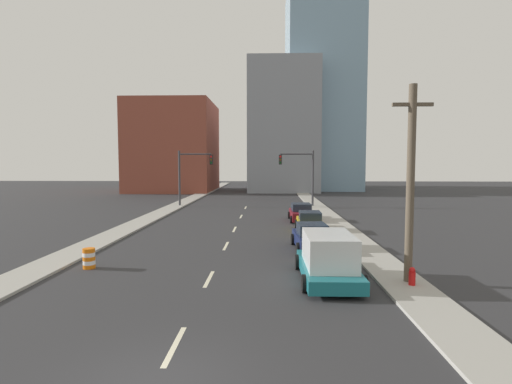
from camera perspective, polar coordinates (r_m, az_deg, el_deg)
sidewalk_left at (r=54.47m, az=-9.37°, el=-1.03°), size 2.02×89.67×0.12m
sidewalk_right at (r=53.72m, az=7.65°, el=-1.08°), size 2.02×89.67×0.12m
lane_stripe_at_2m at (r=11.77m, az=-11.54°, el=-20.70°), size 0.16×2.40×0.01m
lane_stripe_at_8m at (r=17.51m, az=-6.74°, el=-12.23°), size 0.16×2.40×0.01m
lane_stripe_at_15m at (r=24.05m, az=-4.32°, el=-7.68°), size 0.16×2.40×0.01m
lane_stripe_at_21m at (r=29.91m, az=-3.09°, el=-5.33°), size 0.16×2.40×0.01m
lane_stripe_at_28m at (r=36.93m, az=-2.15°, el=-3.52°), size 0.16×2.40×0.01m
lane_stripe_at_35m at (r=44.20m, az=-1.50°, el=-2.25°), size 0.16×2.40×0.01m
building_brick_left at (r=72.49m, az=-11.61°, el=6.28°), size 14.00×16.00×15.46m
building_office_center at (r=74.78m, az=3.75°, el=8.91°), size 12.00×20.00×22.27m
building_glass_right at (r=80.42m, az=9.23°, el=14.43°), size 13.00×20.00×38.69m
traffic_signal_left at (r=45.97m, az=-9.58°, el=3.03°), size 3.95×0.35×6.34m
traffic_signal_right at (r=45.24m, az=6.77°, el=3.04°), size 3.95×0.35×6.34m
utility_pole_right_near at (r=17.16m, az=21.20°, el=1.23°), size 1.60×0.32×8.05m
traffic_barrel at (r=20.49m, az=-22.75°, el=-8.74°), size 0.56×0.56×0.95m
fire_hydrant at (r=17.25m, az=21.40°, el=-11.33°), size 0.26×0.26×0.84m
box_truck_teal at (r=17.12m, az=10.27°, el=-9.31°), size 2.49×5.36×2.03m
sedan_navy at (r=23.16m, az=7.99°, el=-6.48°), size 2.26×4.38×1.48m
sedan_yellow at (r=29.06m, az=7.70°, el=-4.33°), size 2.08×4.49×1.45m
sedan_maroon at (r=34.35m, az=6.47°, el=-2.99°), size 2.12×4.45×1.49m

